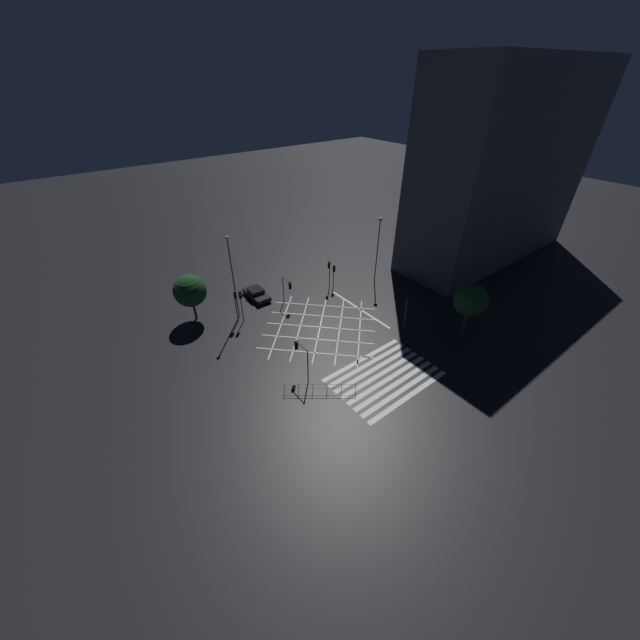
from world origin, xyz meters
name	(u,v)px	position (x,y,z in m)	size (l,w,h in m)	color
ground_plane	(320,327)	(0.00, 0.00, 0.00)	(200.00, 200.00, 0.00)	black
road_markings	(362,357)	(0.31, -6.82, 0.00)	(15.48, 21.38, 0.01)	silver
office_building	(504,168)	(32.63, 0.01, 13.03)	(31.01, 10.06, 26.06)	#4C515B
traffic_light_nw_cross	(241,300)	(-6.39, 6.46, 2.94)	(0.36, 0.39, 4.12)	#424244
traffic_light_ne_cross	(334,272)	(7.10, 6.14, 2.37)	(0.36, 0.39, 3.31)	#424244
traffic_light_se_cross	(406,308)	(7.22, -6.13, 2.91)	(0.36, 0.39, 4.08)	#424244
traffic_light_ne_main	(329,269)	(6.44, 6.40, 2.82)	(0.39, 0.36, 3.94)	#424244
traffic_light_nw_main	(236,300)	(-6.89, 6.79, 2.94)	(0.39, 0.36, 4.11)	#424244
traffic_light_sw_cross	(301,353)	(-6.22, -5.16, 2.83)	(0.36, 2.10, 3.87)	#424244
traffic_light_median_north	(287,286)	(-0.19, 6.34, 2.59)	(0.36, 1.94, 3.57)	#424244
street_lamp_east	(232,270)	(-6.42, 7.63, 6.22)	(0.40, 0.40, 10.21)	#424244
street_lamp_west	(379,237)	(12.98, 4.22, 6.38)	(0.53, 0.53, 9.00)	#424244
street_tree_near	(190,291)	(-10.62, 10.45, 3.80)	(3.72, 3.72, 5.67)	brown
street_tree_far	(471,300)	(11.60, -10.86, 4.62)	(3.51, 3.51, 6.38)	brown
waiting_car	(256,294)	(-2.58, 10.18, 0.59)	(1.90, 4.34, 1.28)	black
pedestrian_railing	(320,387)	(-6.21, -8.06, 0.66)	(5.23, 4.04, 1.05)	gray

